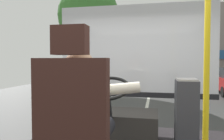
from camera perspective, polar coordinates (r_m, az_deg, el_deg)
name	(u,v)px	position (r m, az deg, el deg)	size (l,w,h in m)	color
ground	(149,97)	(10.79, 9.77, -7.00)	(18.00, 44.00, 0.06)	#393939
driver_seat	(77,138)	(1.54, -9.33, -17.45)	(0.48, 0.48, 1.27)	black
bus_driver	(83,114)	(1.61, -7.81, -11.39)	(0.81, 0.57, 0.72)	black
steering_console	(114,125)	(2.85, 0.58, -14.37)	(1.10, 0.98, 0.87)	#282623
handrail_pole	(207,67)	(1.79, 23.78, 0.66)	(0.04, 0.04, 2.00)	gold
fare_box	(186,117)	(2.56, 19.03, -11.78)	(0.23, 0.28, 0.85)	#333338
windshield_panel	(135,61)	(3.48, 6.15, 2.35)	(2.50, 0.08, 1.48)	silver
street_tree	(89,16)	(13.13, -6.19, 14.02)	(3.59, 3.59, 6.19)	#4C3828
parked_car_black	(208,75)	(18.84, 24.08, -1.18)	(1.76, 4.43, 1.21)	black
parked_car_charcoal	(195,71)	(23.87, 21.13, -0.33)	(1.97, 3.89, 1.30)	#474C51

